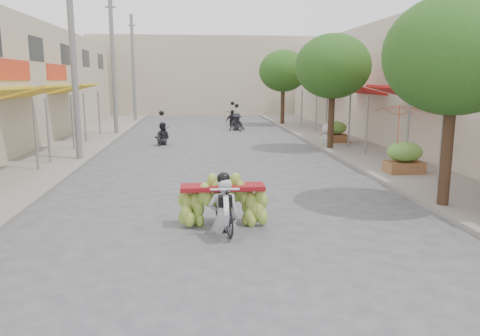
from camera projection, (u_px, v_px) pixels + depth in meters
ground at (248, 286)px, 7.42m from camera, size 120.00×120.00×0.00m
sidewalk_left at (60, 150)px, 21.42m from camera, size 4.00×60.00×0.12m
sidewalk_right at (356, 145)px, 22.73m from camera, size 4.00×60.00×0.12m
shophouse_row_right at (471, 84)px, 21.67m from camera, size 9.77×40.00×6.00m
far_building at (203, 76)px, 43.92m from camera, size 20.00×6.00×7.00m
utility_pole_mid at (73, 58)px, 17.89m from camera, size 0.60×0.24×8.00m
utility_pole_far at (113, 65)px, 26.69m from camera, size 0.60×0.24×8.00m
utility_pole_back at (133, 69)px, 35.50m from camera, size 0.60×0.24×8.00m
street_tree_near at (455, 55)px, 11.13m from camera, size 3.40×3.40×5.25m
street_tree_mid at (333, 67)px, 20.91m from camera, size 3.40×3.40×5.25m
street_tree_far at (283, 71)px, 32.64m from camera, size 3.40×3.40×5.25m
produce_crate_mid at (405, 155)px, 15.69m from camera, size 1.20×0.88×1.16m
produce_crate_far at (335, 130)px, 23.51m from camera, size 1.20×0.88×1.16m
banana_motorbike at (223, 197)px, 10.12m from camera, size 2.20×1.94×2.20m
market_umbrella at (401, 103)px, 15.35m from camera, size 2.07×2.07×1.69m
pedestrian at (328, 124)px, 23.00m from camera, size 1.07×0.91×1.87m
bg_motorbike_a at (162, 130)px, 23.29m from camera, size 0.89×1.64×1.95m
bg_motorbike_b at (237, 117)px, 29.76m from camera, size 1.18×1.70×1.95m
bg_motorbike_c at (232, 115)px, 32.69m from camera, size 1.03×1.86×1.95m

